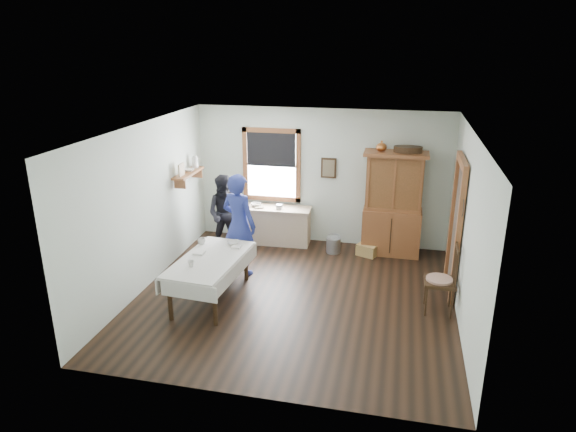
{
  "coord_description": "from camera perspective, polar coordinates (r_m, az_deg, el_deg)",
  "views": [
    {
      "loc": [
        1.51,
        -7.23,
        3.95
      ],
      "look_at": [
        -0.18,
        0.3,
        1.27
      ],
      "focal_mm": 32.0,
      "sensor_mm": 36.0,
      "label": 1
    }
  ],
  "objects": [
    {
      "name": "spindle_chair",
      "position": [
        8.06,
        16.56,
        -6.68
      ],
      "size": [
        0.5,
        0.5,
        1.09
      ],
      "primitive_type": "cube",
      "rotation": [
        0.0,
        0.0,
        -0.0
      ],
      "color": "#382313",
      "rests_on": "room"
    },
    {
      "name": "window",
      "position": [
        10.28,
        -1.84,
        6.13
      ],
      "size": [
        1.18,
        0.07,
        1.48
      ],
      "color": "white",
      "rests_on": "room"
    },
    {
      "name": "shelf_bowl",
      "position": [
        9.89,
        -10.92,
        5.04
      ],
      "size": [
        0.22,
        0.22,
        0.05
      ],
      "primitive_type": "imported",
      "color": "silver",
      "rests_on": "wall_shelf"
    },
    {
      "name": "table_bowl",
      "position": [
        8.61,
        -6.1,
        -2.96
      ],
      "size": [
        0.3,
        0.3,
        0.06
      ],
      "primitive_type": "imported",
      "rotation": [
        0.0,
        0.0,
        0.41
      ],
      "color": "silver",
      "rests_on": "dining_table"
    },
    {
      "name": "woman_blue",
      "position": [
        8.91,
        -5.44,
        -1.36
      ],
      "size": [
        0.71,
        0.58,
        1.68
      ],
      "primitive_type": "imported",
      "rotation": [
        0.0,
        0.0,
        2.8
      ],
      "color": "navy",
      "rests_on": "room"
    },
    {
      "name": "counter_bowl",
      "position": [
        10.32,
        -3.6,
        1.27
      ],
      "size": [
        0.23,
        0.23,
        0.07
      ],
      "primitive_type": "imported",
      "rotation": [
        0.0,
        0.0,
        0.11
      ],
      "color": "silver",
      "rests_on": "work_counter"
    },
    {
      "name": "framed_picture",
      "position": [
        10.08,
        4.53,
        5.32
      ],
      "size": [
        0.3,
        0.04,
        0.4
      ],
      "primitive_type": "cube",
      "color": "#382313",
      "rests_on": "room"
    },
    {
      "name": "work_counter",
      "position": [
        10.35,
        -1.13,
        -1.05
      ],
      "size": [
        1.33,
        0.55,
        0.75
      ],
      "primitive_type": "cube",
      "rotation": [
        0.0,
        0.0,
        0.04
      ],
      "color": "tan",
      "rests_on": "room"
    },
    {
      "name": "figure_dark",
      "position": [
        9.92,
        -6.9,
        -0.08
      ],
      "size": [
        0.72,
        0.58,
        1.41
      ],
      "primitive_type": "imported",
      "rotation": [
        0.0,
        0.0,
        0.07
      ],
      "color": "black",
      "rests_on": "room"
    },
    {
      "name": "room",
      "position": [
        7.83,
        0.8,
        -0.22
      ],
      "size": [
        5.01,
        5.01,
        2.7
      ],
      "color": "black",
      "rests_on": "ground"
    },
    {
      "name": "rug_beater",
      "position": [
        7.91,
        18.93,
        1.73
      ],
      "size": [
        0.01,
        0.27,
        0.27
      ],
      "primitive_type": "torus",
      "rotation": [
        0.0,
        1.57,
        0.0
      ],
      "color": "black",
      "rests_on": "room"
    },
    {
      "name": "wicker_basket",
      "position": [
        9.96,
        8.8,
        -3.75
      ],
      "size": [
        0.44,
        0.38,
        0.22
      ],
      "primitive_type": "cube",
      "rotation": [
        0.0,
        0.0,
        -0.38
      ],
      "color": "#A88B4C",
      "rests_on": "room"
    },
    {
      "name": "table_cup_a",
      "position": [
        8.68,
        -9.57,
        -2.77
      ],
      "size": [
        0.16,
        0.16,
        0.1
      ],
      "primitive_type": "imported",
      "rotation": [
        0.0,
        0.0,
        0.21
      ],
      "color": "silver",
      "rests_on": "dining_table"
    },
    {
      "name": "dining_table",
      "position": [
        8.27,
        -8.58,
        -6.88
      ],
      "size": [
        1.05,
        1.81,
        0.7
      ],
      "primitive_type": "cube",
      "rotation": [
        0.0,
        0.0,
        -0.08
      ],
      "color": "silver",
      "rests_on": "room"
    },
    {
      "name": "wall_shelf",
      "position": [
        9.88,
        -10.94,
        4.89
      ],
      "size": [
        0.24,
        1.0,
        0.44
      ],
      "color": "#9A5A2F",
      "rests_on": "room"
    },
    {
      "name": "table_cup_b",
      "position": [
        7.88,
        -10.71,
        -5.22
      ],
      "size": [
        0.1,
        0.1,
        0.09
      ],
      "primitive_type": "imported",
      "rotation": [
        0.0,
        0.0,
        -0.04
      ],
      "color": "silver",
      "rests_on": "dining_table"
    },
    {
      "name": "counter_book",
      "position": [
        10.26,
        -3.81,
        1.02
      ],
      "size": [
        0.23,
        0.26,
        0.02
      ],
      "primitive_type": "imported",
      "rotation": [
        0.0,
        0.0,
        0.45
      ],
      "color": "#6D6148",
      "rests_on": "work_counter"
    },
    {
      "name": "doorway",
      "position": [
        8.6,
        18.23,
        -0.74
      ],
      "size": [
        0.09,
        1.14,
        2.22
      ],
      "color": "#4B3F36",
      "rests_on": "room"
    },
    {
      "name": "china_hutch",
      "position": [
        9.85,
        11.58,
        1.3
      ],
      "size": [
        1.17,
        0.56,
        1.99
      ],
      "primitive_type": "cube",
      "rotation": [
        0.0,
        0.0,
        -0.01
      ],
      "color": "#9A5A2F",
      "rests_on": "room"
    },
    {
      "name": "pail",
      "position": [
        10.01,
        5.05,
        -3.24
      ],
      "size": [
        0.34,
        0.34,
        0.3
      ],
      "primitive_type": "cube",
      "rotation": [
        0.0,
        0.0,
        0.23
      ],
      "color": "#94989C",
      "rests_on": "room"
    }
  ]
}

